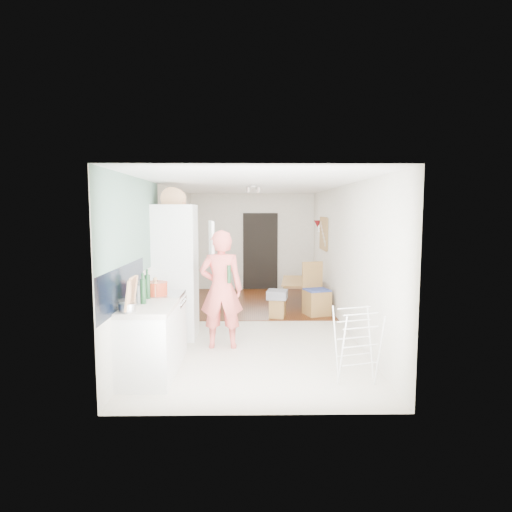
{
  "coord_description": "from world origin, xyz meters",
  "views": [
    {
      "loc": [
        -0.07,
        -7.62,
        2.05
      ],
      "look_at": [
        0.04,
        0.2,
        1.23
      ],
      "focal_mm": 30.0,
      "sensor_mm": 36.0,
      "label": 1
    }
  ],
  "objects_px": {
    "stool": "(277,308)",
    "drying_rack": "(357,345)",
    "dining_table": "(302,293)",
    "dining_chair": "(317,289)",
    "person": "(221,279)"
  },
  "relations": [
    {
      "from": "dining_chair",
      "to": "stool",
      "type": "xyz_separation_m",
      "value": [
        -0.79,
        -0.21,
        -0.34
      ]
    },
    {
      "from": "dining_chair",
      "to": "stool",
      "type": "distance_m",
      "value": 0.88
    },
    {
      "from": "person",
      "to": "dining_chair",
      "type": "xyz_separation_m",
      "value": [
        1.74,
        1.97,
        -0.52
      ]
    },
    {
      "from": "stool",
      "to": "drying_rack",
      "type": "xyz_separation_m",
      "value": [
        0.76,
        -3.09,
        0.26
      ]
    },
    {
      "from": "dining_chair",
      "to": "dining_table",
      "type": "bearing_deg",
      "value": 80.92
    },
    {
      "from": "dining_table",
      "to": "dining_chair",
      "type": "xyz_separation_m",
      "value": [
        0.16,
        -1.11,
        0.3
      ]
    },
    {
      "from": "dining_chair",
      "to": "drying_rack",
      "type": "height_order",
      "value": "dining_chair"
    },
    {
      "from": "person",
      "to": "drying_rack",
      "type": "height_order",
      "value": "person"
    },
    {
      "from": "person",
      "to": "drying_rack",
      "type": "bearing_deg",
      "value": 141.56
    },
    {
      "from": "dining_chair",
      "to": "drying_rack",
      "type": "xyz_separation_m",
      "value": [
        -0.03,
        -3.3,
        -0.08
      ]
    },
    {
      "from": "stool",
      "to": "drying_rack",
      "type": "distance_m",
      "value": 3.19
    },
    {
      "from": "dining_chair",
      "to": "drying_rack",
      "type": "bearing_deg",
      "value": -107.7
    },
    {
      "from": "person",
      "to": "dining_chair",
      "type": "distance_m",
      "value": 2.68
    },
    {
      "from": "drying_rack",
      "to": "dining_chair",
      "type": "bearing_deg",
      "value": 73.87
    },
    {
      "from": "dining_table",
      "to": "dining_chair",
      "type": "relative_size",
      "value": 1.19
    }
  ]
}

